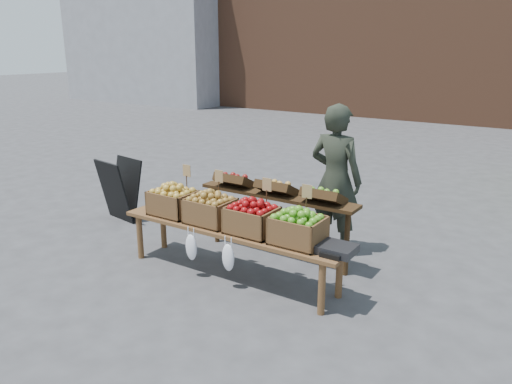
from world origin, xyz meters
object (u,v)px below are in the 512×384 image
Objects in this scene: chalkboard_sign at (120,189)px; back_table at (277,216)px; crate_red_apples at (252,220)px; crate_green_apples at (298,230)px; crate_russet_pears at (210,211)px; display_bench at (231,252)px; weighing_scale at (337,249)px; vendor at (336,180)px; crate_golden_apples at (173,203)px.

chalkboard_sign is 2.61m from back_table.
crate_red_apples and crate_green_apples have the same top height.
back_table is 0.86m from crate_russet_pears.
crate_russet_pears is (-0.28, 0.00, 0.42)m from display_bench.
back_table is at bearing 59.54° from crate_russet_pears.
chalkboard_sign is 2.82m from crate_red_apples.
display_bench is 5.40× the size of crate_green_apples.
display_bench is 1.29m from weighing_scale.
display_bench is (-0.63, -1.28, -0.63)m from vendor.
crate_green_apples is 1.47× the size of weighing_scale.
crate_green_apples is (1.10, 0.00, 0.00)m from crate_russet_pears.
crate_russet_pears reaches higher than weighing_scale.
crate_green_apples is (1.65, 0.00, 0.00)m from crate_golden_apples.
crate_golden_apples is 1.00× the size of crate_red_apples.
crate_golden_apples is 1.00× the size of crate_green_apples.
back_table reaches higher than crate_russet_pears.
weighing_scale is (1.10, -0.72, 0.09)m from back_table.
crate_golden_apples and crate_green_apples have the same top height.
crate_russet_pears is at bearing 58.18° from vendor.
chalkboard_sign reaches higher than crate_golden_apples.
crate_red_apples is (0.28, 0.00, 0.42)m from display_bench.
crate_green_apples reaches higher than display_bench.
chalkboard_sign is 2.29m from crate_russet_pears.
crate_green_apples is (3.29, -0.65, 0.25)m from chalkboard_sign.
back_table is 4.20× the size of crate_golden_apples.
back_table is at bearing 52.55° from vendor.
vendor reaches higher than crate_golden_apples.
crate_golden_apples is at bearing -12.33° from chalkboard_sign.
crate_golden_apples is 0.55m from crate_russet_pears.
crate_russet_pears is at bearing -120.46° from back_table.
weighing_scale is at bearing 0.00° from crate_golden_apples.
crate_russet_pears is at bearing 0.00° from crate_golden_apples.
display_bench is at bearing 67.22° from vendor.
vendor is at bearing 74.31° from crate_red_apples.
display_bench is 0.93m from crate_golden_apples.
crate_golden_apples is at bearing -143.51° from back_table.
back_table is 1.32m from weighing_scale.
crate_green_apples is (0.55, 0.00, 0.00)m from crate_red_apples.
crate_red_apples is at bearing 77.92° from vendor.
back_table reaches higher than chalkboard_sign.
chalkboard_sign reaches higher than crate_russet_pears.
display_bench is 0.93m from crate_green_apples.
crate_red_apples is 1.47× the size of weighing_scale.
back_table is 6.18× the size of weighing_scale.
display_bench is 0.51m from crate_red_apples.
weighing_scale is (2.08, 0.00, -0.10)m from crate_golden_apples.
vendor reaches higher than weighing_scale.
back_table is at bearing 146.83° from weighing_scale.
crate_green_apples is at bearing 180.00° from weighing_scale.
back_table is 4.20× the size of crate_russet_pears.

